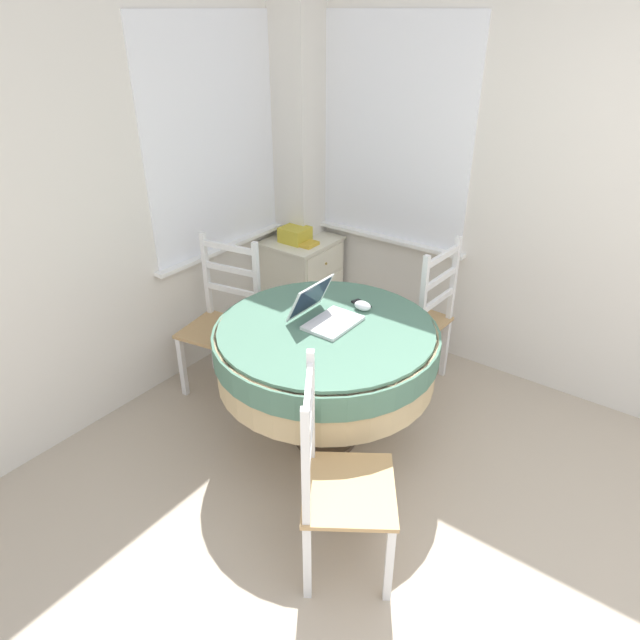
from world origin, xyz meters
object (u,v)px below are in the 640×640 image
computer_mouse (363,306)px  cell_phone (361,304)px  dining_chair_camera_near (338,484)px  storage_box (295,234)px  dining_chair_near_right_window (418,320)px  book_on_cabinet (302,242)px  laptop (325,314)px  dining_chair_near_back_window (223,323)px  round_dining_table (326,350)px  corner_cabinet (302,283)px

computer_mouse → cell_phone: 0.06m
dining_chair_camera_near → storage_box: dining_chair_camera_near is taller
storage_box → dining_chair_near_right_window: bearing=-96.8°
book_on_cabinet → laptop: bearing=-136.5°
cell_phone → dining_chair_near_right_window: 0.60m
dining_chair_camera_near → dining_chair_near_right_window: bearing=15.3°
laptop → computer_mouse: size_ratio=3.09×
dining_chair_camera_near → book_on_cabinet: size_ratio=4.61×
dining_chair_near_back_window → dining_chair_camera_near: size_ratio=1.00×
laptop → book_on_cabinet: size_ratio=1.41×
dining_chair_near_back_window → book_on_cabinet: 0.92m
cell_phone → storage_box: bearing=57.0°
round_dining_table → storage_box: size_ratio=6.30×
dining_chair_near_back_window → dining_chair_near_right_window: (0.77, -0.96, 0.00)m
computer_mouse → round_dining_table: bearing=169.9°
laptop → corner_cabinet: size_ratio=0.43×
round_dining_table → dining_chair_near_back_window: size_ratio=1.20×
computer_mouse → corner_cabinet: 1.31m
cell_phone → book_on_cabinet: size_ratio=0.60×
laptop → dining_chair_camera_near: bearing=-140.4°
round_dining_table → corner_cabinet: size_ratio=1.69×
cell_phone → dining_chair_near_back_window: 0.94m
dining_chair_near_right_window → dining_chair_camera_near: same height
round_dining_table → dining_chair_near_back_window: bearing=85.9°
dining_chair_near_right_window → storage_box: dining_chair_near_right_window is taller
cell_phone → round_dining_table: bearing=177.8°
storage_box → computer_mouse: bearing=-123.8°
dining_chair_near_right_window → corner_cabinet: size_ratio=1.42×
computer_mouse → cell_phone: size_ratio=0.77×
computer_mouse → corner_cabinet: bearing=53.8°
dining_chair_near_right_window → storage_box: size_ratio=5.27×
cell_phone → dining_chair_camera_near: (-0.96, -0.51, -0.29)m
dining_chair_near_back_window → storage_box: size_ratio=5.27×
cell_phone → dining_chair_near_right_window: size_ratio=0.13×
book_on_cabinet → corner_cabinet: bearing=42.9°
dining_chair_near_back_window → storage_box: bearing=8.3°
dining_chair_near_back_window → book_on_cabinet: dining_chair_near_back_window is taller
cell_phone → corner_cabinet: size_ratio=0.18×
laptop → dining_chair_near_back_window: dining_chair_near_back_window is taller
dining_chair_near_back_window → corner_cabinet: (0.95, 0.11, -0.11)m
round_dining_table → dining_chair_camera_near: size_ratio=1.20×
round_dining_table → dining_chair_camera_near: (-0.64, -0.53, -0.15)m
computer_mouse → dining_chair_camera_near: dining_chair_camera_near is taller
laptop → dining_chair_camera_near: size_ratio=0.31×
computer_mouse → dining_chair_near_right_window: (0.55, -0.08, -0.31)m
laptop → computer_mouse: (0.23, -0.09, -0.02)m
dining_chair_camera_near → round_dining_table: bearing=39.5°
round_dining_table → cell_phone: (0.32, -0.01, 0.14)m
cell_phone → corner_cabinet: (0.69, 0.97, -0.40)m
dining_chair_camera_near → book_on_cabinet: bearing=41.9°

